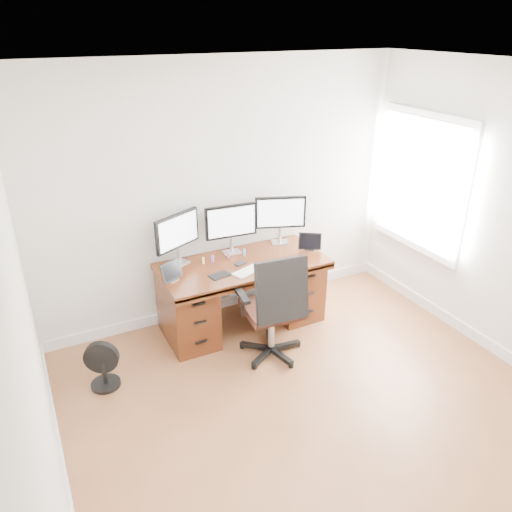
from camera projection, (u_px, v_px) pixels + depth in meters
name	position (u px, v px, depth m)	size (l,w,h in m)	color
ground	(341.00, 438.00, 3.92)	(4.50, 4.50, 0.00)	brown
back_wall	(224.00, 193.00, 5.16)	(4.00, 0.10, 2.70)	white
desk	(242.00, 291.00, 5.23)	(1.70, 0.80, 0.75)	#4C220F
office_chair	(273.00, 324.00, 4.73)	(0.66, 0.65, 1.12)	black
floor_fan	(103.00, 366.00, 4.39)	(0.30, 0.26, 0.45)	black
monitor_left	(177.00, 233.00, 4.89)	(0.51, 0.27, 0.53)	silver
monitor_center	(231.00, 223.00, 5.13)	(0.55, 0.15, 0.53)	silver
monitor_right	(280.00, 214.00, 5.36)	(0.53, 0.22, 0.53)	silver
tablet_left	(172.00, 272.00, 4.67)	(0.24, 0.18, 0.19)	silver
tablet_right	(310.00, 243.00, 5.29)	(0.24, 0.19, 0.19)	silver
keyboard	(248.00, 271.00, 4.86)	(0.31, 0.13, 0.01)	white
trackpad	(277.00, 264.00, 5.02)	(0.14, 0.14, 0.01)	silver
drawing_tablet	(219.00, 275.00, 4.79)	(0.20, 0.12, 0.01)	black
phone	(241.00, 263.00, 5.03)	(0.13, 0.07, 0.01)	black
figurine_yellow	(203.00, 260.00, 5.01)	(0.03, 0.03, 0.08)	#E2E16A
figurine_purple	(213.00, 258.00, 5.05)	(0.03, 0.03, 0.08)	#865DD9
figurine_pink	(228.00, 255.00, 5.12)	(0.03, 0.03, 0.08)	pink
figurine_blue	(244.00, 251.00, 5.20)	(0.03, 0.03, 0.08)	#60A9E8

